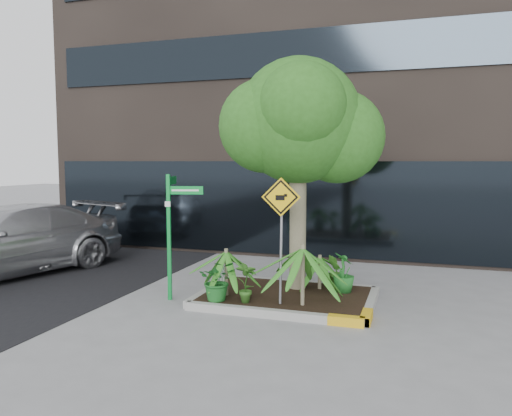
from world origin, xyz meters
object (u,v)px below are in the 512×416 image
(street_sign_post, at_px, (172,222))
(cattle_sign, at_px, (281,219))
(parked_car, at_px, (5,241))
(tree, at_px, (299,121))

(street_sign_post, bearing_deg, cattle_sign, -17.00)
(parked_car, bearing_deg, cattle_sign, 12.30)
(tree, relative_size, parked_car, 0.84)
(tree, height_order, cattle_sign, tree)
(parked_car, relative_size, street_sign_post, 2.31)
(tree, distance_m, cattle_sign, 2.14)
(street_sign_post, bearing_deg, tree, 10.49)
(tree, bearing_deg, street_sign_post, -154.93)
(tree, xyz_separation_m, cattle_sign, (-0.04, -1.15, -1.81))
(tree, height_order, street_sign_post, tree)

